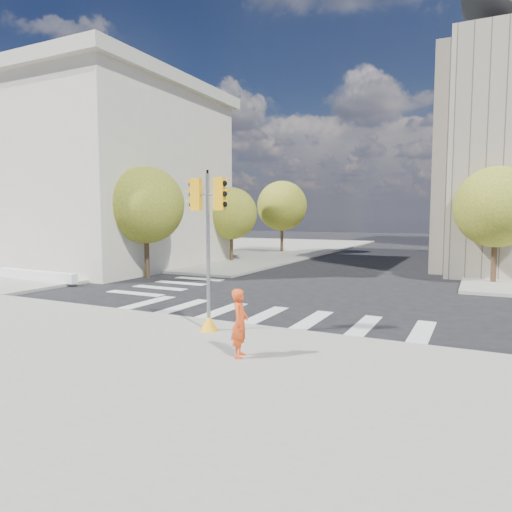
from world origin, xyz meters
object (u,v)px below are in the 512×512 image
at_px(photographer, 240,323).
at_px(planter_wall, 36,275).
at_px(lamp_near, 504,199).
at_px(lamp_far, 497,204).
at_px(traffic_signal, 208,263).

bearing_deg(photographer, planter_wall, 49.59).
height_order(photographer, planter_wall, photographer).
bearing_deg(planter_wall, photographer, -20.98).
relative_size(lamp_near, lamp_far, 1.00).
height_order(lamp_near, planter_wall, lamp_near).
xyz_separation_m(photographer, planter_wall, (-16.19, 6.97, -0.59)).
distance_m(lamp_near, planter_wall, 26.99).
bearing_deg(planter_wall, lamp_near, 34.45).
distance_m(lamp_near, lamp_far, 14.00).
relative_size(lamp_far, photographer, 4.80).
relative_size(lamp_near, planter_wall, 1.35).
height_order(lamp_near, traffic_signal, lamp_near).
relative_size(traffic_signal, photographer, 2.84).
xyz_separation_m(traffic_signal, planter_wall, (-14.14, 5.12, -1.79)).
relative_size(lamp_far, planter_wall, 1.35).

